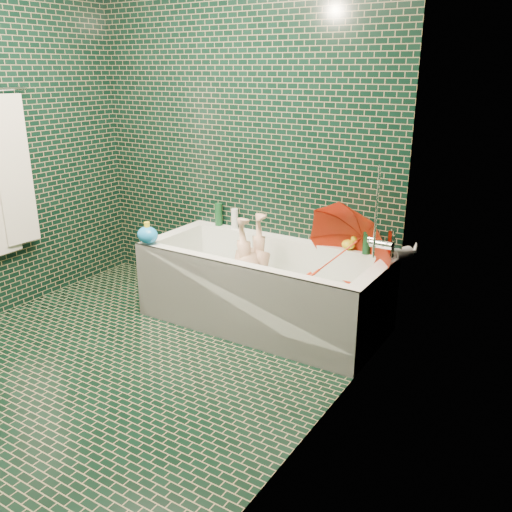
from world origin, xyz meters
The scene contains 19 objects.
floor centered at (0.00, 0.00, 0.00)m, with size 2.80×2.80×0.00m, color black.
wall_back centered at (0.00, 1.40, 1.25)m, with size 2.80×2.80×0.00m, color black.
wall_right centered at (1.30, 0.00, 1.25)m, with size 2.80×2.80×0.00m, color black.
bathtub centered at (0.45, 1.01, 0.21)m, with size 1.70×0.75×0.55m.
bath_mat centered at (0.45, 1.02, 0.16)m, with size 1.35×0.47×0.01m, color green.
water centered at (0.45, 1.02, 0.30)m, with size 1.48×0.53×0.00m, color silver.
towel centered at (-1.24, 0.24, 1.03)m, with size 0.08×0.44×1.12m.
faucet centered at (1.26, 1.02, 0.77)m, with size 0.18×0.19×0.55m.
child centered at (0.39, 0.99, 0.31)m, with size 0.34×0.23×0.94m, color tan.
umbrella centered at (0.98, 1.10, 0.58)m, with size 0.64×0.64×0.56m, color red.
soap_bottle_a centered at (1.25, 1.33, 0.55)m, with size 0.10×0.10×0.27m, color white.
soap_bottle_b centered at (1.25, 1.34, 0.55)m, with size 0.08×0.08×0.18m, color #481B68.
soap_bottle_c centered at (1.12, 1.35, 0.55)m, with size 0.14×0.14×0.18m, color #12401F.
bottle_right_tall centered at (1.08, 1.32, 0.66)m, with size 0.06×0.06×0.21m, color #12401F.
bottle_right_pump centered at (1.25, 1.31, 0.65)m, with size 0.05×0.05×0.19m, color silver.
bottle_left_tall centered at (-0.17, 1.36, 0.64)m, with size 0.06×0.06×0.18m, color #12401F.
bottle_left_short centered at (-0.01, 1.35, 0.63)m, with size 0.05×0.05×0.16m, color white.
rubber_duck centered at (0.95, 1.33, 0.60)m, with size 0.13×0.10×0.10m.
bath_toy centered at (-0.32, 0.70, 0.62)m, with size 0.16×0.14×0.16m.
Camera 1 is at (2.29, -2.01, 1.74)m, focal length 38.00 mm.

